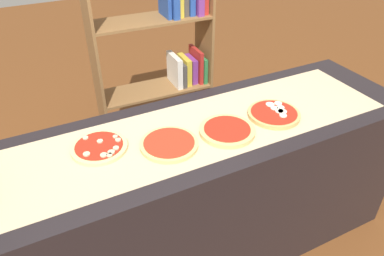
# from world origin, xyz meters

# --- Properties ---
(ground_plane) EXTENTS (12.00, 12.00, 0.00)m
(ground_plane) POSITION_xyz_m (0.00, 0.00, 0.00)
(ground_plane) COLOR brown
(counter) EXTENTS (2.40, 0.68, 0.88)m
(counter) POSITION_xyz_m (0.00, 0.00, 0.44)
(counter) COLOR black
(counter) RESTS_ON ground_plane
(parchment_paper) EXTENTS (2.05, 0.51, 0.00)m
(parchment_paper) POSITION_xyz_m (0.00, 0.00, 0.88)
(parchment_paper) COLOR tan
(parchment_paper) RESTS_ON counter
(pizza_mushroom_0) EXTENTS (0.25, 0.25, 0.03)m
(pizza_mushroom_0) POSITION_xyz_m (-0.43, 0.06, 0.89)
(pizza_mushroom_0) COLOR #E5C17F
(pizza_mushroom_0) RESTS_ON parchment_paper
(pizza_plain_1) EXTENTS (0.27, 0.27, 0.02)m
(pizza_plain_1) POSITION_xyz_m (-0.14, -0.06, 0.89)
(pizza_plain_1) COLOR #DBB26B
(pizza_plain_1) RESTS_ON parchment_paper
(pizza_plain_2) EXTENTS (0.27, 0.27, 0.02)m
(pizza_plain_2) POSITION_xyz_m (0.14, -0.08, 0.90)
(pizza_plain_2) COLOR #DBB26B
(pizza_plain_2) RESTS_ON parchment_paper
(pizza_mozzarella_3) EXTENTS (0.27, 0.27, 0.03)m
(pizza_mozzarella_3) POSITION_xyz_m (0.43, -0.07, 0.90)
(pizza_mozzarella_3) COLOR tan
(pizza_mozzarella_3) RESTS_ON parchment_paper
(bookshelf) EXTENTS (0.87, 0.32, 1.63)m
(bookshelf) POSITION_xyz_m (0.34, 1.06, 0.76)
(bookshelf) COLOR brown
(bookshelf) RESTS_ON ground_plane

